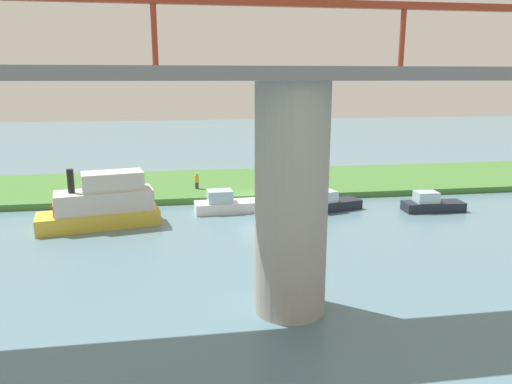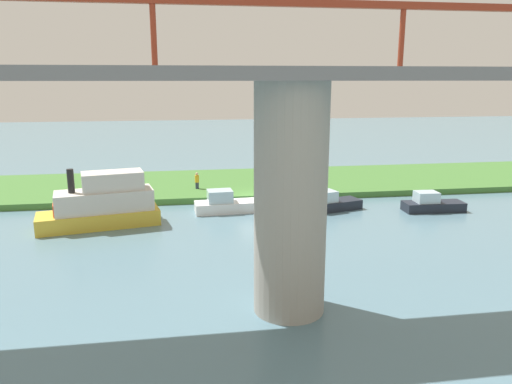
# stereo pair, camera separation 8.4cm
# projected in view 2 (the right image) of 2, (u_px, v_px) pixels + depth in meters

# --- Properties ---
(ground_plane) EXTENTS (160.00, 160.00, 0.00)m
(ground_plane) POSITION_uv_depth(u_px,v_px,m) (257.00, 202.00, 38.92)
(ground_plane) COLOR slate
(grassy_bank) EXTENTS (80.00, 12.00, 0.50)m
(grassy_bank) POSITION_uv_depth(u_px,v_px,m) (247.00, 183.00, 44.63)
(grassy_bank) COLOR #427533
(grassy_bank) RESTS_ON ground
(bridge_pylon) EXTENTS (2.99, 2.99, 9.57)m
(bridge_pylon) POSITION_uv_depth(u_px,v_px,m) (290.00, 201.00, 19.75)
(bridge_pylon) COLOR #9E998E
(bridge_pylon) RESTS_ON ground
(bridge_span) EXTENTS (73.86, 4.30, 3.25)m
(bridge_span) POSITION_uv_depth(u_px,v_px,m) (293.00, 67.00, 18.56)
(bridge_span) COLOR slate
(bridge_span) RESTS_ON bridge_pylon
(person_on_bank) EXTENTS (0.41, 0.41, 1.39)m
(person_on_bank) POSITION_uv_depth(u_px,v_px,m) (197.00, 180.00, 41.20)
(person_on_bank) COLOR #2D334C
(person_on_bank) RESTS_ON grassy_bank
(mooring_post) EXTENTS (0.20, 0.20, 1.02)m
(mooring_post) POSITION_uv_depth(u_px,v_px,m) (295.00, 184.00, 40.57)
(mooring_post) COLOR brown
(mooring_post) RESTS_ON grassy_bank
(motorboat_red) EXTENTS (8.16, 4.14, 3.98)m
(motorboat_red) POSITION_uv_depth(u_px,v_px,m) (102.00, 204.00, 32.30)
(motorboat_red) COLOR gold
(motorboat_red) RESTS_ON ground
(pontoon_yellow) EXTENTS (5.10, 2.08, 1.67)m
(pontoon_yellow) POSITION_uv_depth(u_px,v_px,m) (227.00, 204.00, 35.90)
(pontoon_yellow) COLOR white
(pontoon_yellow) RESTS_ON ground
(houseboat_blue) EXTENTS (4.52, 1.76, 1.49)m
(houseboat_blue) POSITION_uv_depth(u_px,v_px,m) (432.00, 204.00, 36.13)
(houseboat_blue) COLOR #1E232D
(houseboat_blue) RESTS_ON ground
(riverboat_paddlewheel) EXTENTS (4.88, 2.86, 1.53)m
(riverboat_paddlewheel) POSITION_uv_depth(u_px,v_px,m) (329.00, 203.00, 36.31)
(riverboat_paddlewheel) COLOR #1E232D
(riverboat_paddlewheel) RESTS_ON ground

